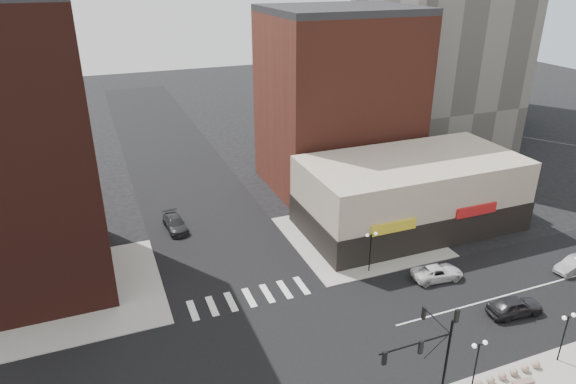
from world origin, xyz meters
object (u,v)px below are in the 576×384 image
traffic_signal (433,347)px  street_lamp_se_b (566,326)px  white_suv (437,272)px  stone_bench (523,383)px  silver_sedan (573,265)px  street_lamp_ne (371,242)px  dark_sedan_north (175,224)px  dark_sedan_east (515,306)px  street_lamp_se_a (478,354)px

traffic_signal → street_lamp_se_b: (11.76, -0.17, -1.67)m
white_suv → stone_bench: white_suv is taller
silver_sedan → stone_bench: silver_sedan is taller
traffic_signal → street_lamp_ne: size_ratio=1.87×
traffic_signal → silver_sedan: traffic_signal is taller
silver_sedan → stone_bench: size_ratio=2.48×
dark_sedan_north → street_lamp_se_b: bearing=-58.6°
dark_sedan_east → silver_sedan: (10.35, 3.19, -0.13)m
street_lamp_ne → stone_bench: bearing=-81.2°
white_suv → stone_bench: 13.86m
traffic_signal → street_lamp_ne: (4.76, 15.83, -1.67)m
street_lamp_se_b → silver_sedan: (11.50, 8.83, -2.60)m
white_suv → street_lamp_se_b: bearing=-166.6°
dark_sedan_east → street_lamp_ne: bearing=43.7°
street_lamp_se_a → silver_sedan: 21.56m
traffic_signal → white_suv: bearing=50.7°
street_lamp_se_a → street_lamp_ne: (1.00, 16.00, 0.00)m
street_lamp_ne → white_suv: bearing=-32.4°
traffic_signal → silver_sedan: 25.19m
white_suv → silver_sedan: size_ratio=1.17×
street_lamp_se_b → stone_bench: 5.37m
street_lamp_se_a → street_lamp_ne: bearing=86.4°
street_lamp_ne → dark_sedan_east: 13.41m
street_lamp_ne → white_suv: street_lamp_ne is taller
dark_sedan_north → street_lamp_ne: bearing=-49.0°
street_lamp_se_a → dark_sedan_east: street_lamp_se_a is taller
dark_sedan_east → silver_sedan: dark_sedan_east is taller
street_lamp_ne → silver_sedan: size_ratio=0.99×
street_lamp_se_b → dark_sedan_east: 6.26m
street_lamp_se_b → stone_bench: bearing=-167.1°
traffic_signal → street_lamp_se_a: size_ratio=1.87×
dark_sedan_east → stone_bench: bearing=145.8°
street_lamp_ne → stone_bench: street_lamp_ne is taller
silver_sedan → stone_bench: (-15.86, -9.83, -0.37)m
silver_sedan → dark_sedan_north: bearing=-131.5°
street_lamp_se_a → silver_sedan: size_ratio=0.99×
street_lamp_se_b → stone_bench: (-4.36, -1.00, -2.97)m
street_lamp_se_a → dark_sedan_north: size_ratio=0.83×
street_lamp_ne → silver_sedan: street_lamp_ne is taller
traffic_signal → stone_bench: 8.81m
stone_bench → dark_sedan_north: bearing=126.7°
street_lamp_se_a → street_lamp_se_b: (8.00, 0.00, 0.00)m
white_suv → dark_sedan_east: 7.46m
white_suv → dark_sedan_east: (2.74, -6.93, 0.14)m
street_lamp_se_b → dark_sedan_east: size_ratio=0.87×
silver_sedan → white_suv: bearing=-113.9°
traffic_signal → stone_bench: bearing=-9.0°
street_lamp_se_b → dark_sedan_north: bearing=125.9°
dark_sedan_north → white_suv: bearing=-46.3°
street_lamp_se_a → dark_sedan_east: size_ratio=0.87×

